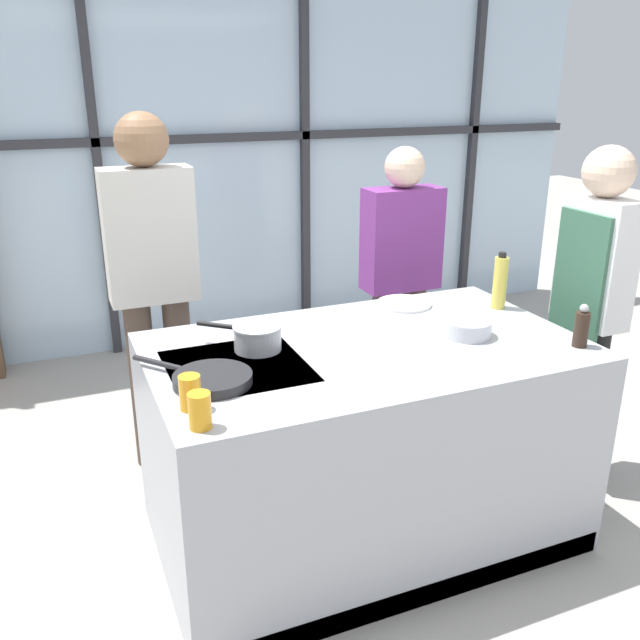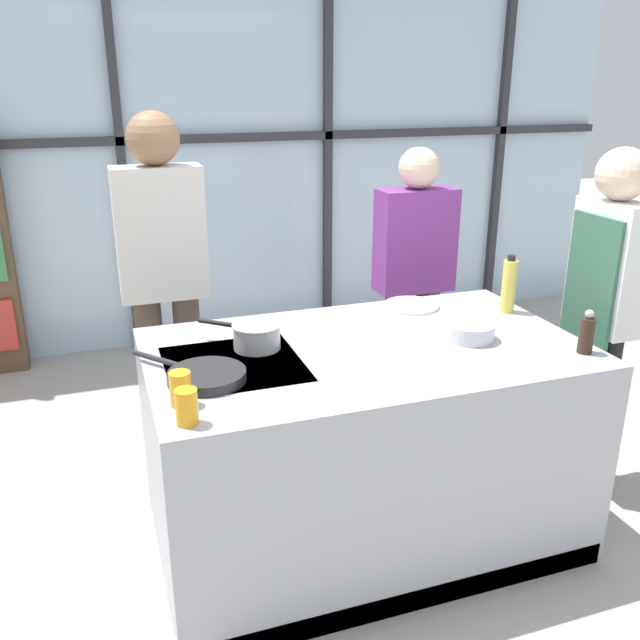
{
  "view_description": "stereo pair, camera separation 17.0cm",
  "coord_description": "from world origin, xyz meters",
  "px_view_note": "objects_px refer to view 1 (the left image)",
  "views": [
    {
      "loc": [
        -1.18,
        -2.33,
        1.97
      ],
      "look_at": [
        -0.17,
        0.1,
        1.02
      ],
      "focal_mm": 38.0,
      "sensor_mm": 36.0,
      "label": 1
    },
    {
      "loc": [
        -1.02,
        -2.39,
        1.97
      ],
      "look_at": [
        -0.17,
        0.1,
        1.02
      ],
      "focal_mm": 38.0,
      "sensor_mm": 36.0,
      "label": 2
    }
  ],
  "objects_px": {
    "mixing_bowl": "(467,327)",
    "juice_glass_far": "(190,393)",
    "frying_pan": "(211,378)",
    "oil_bottle": "(500,282)",
    "spectator_center_left": "(400,271)",
    "pepper_grinder": "(582,328)",
    "saucepan": "(257,337)",
    "white_plate": "(404,304)",
    "spectator_far_left": "(153,272)",
    "juice_glass_near": "(200,411)",
    "chef": "(590,294)"
  },
  "relations": [
    {
      "from": "chef",
      "to": "spectator_center_left",
      "type": "xyz_separation_m",
      "value": [
        -0.5,
        0.95,
        -0.08
      ]
    },
    {
      "from": "juice_glass_near",
      "to": "juice_glass_far",
      "type": "height_order",
      "value": "same"
    },
    {
      "from": "spectator_center_left",
      "to": "juice_glass_near",
      "type": "bearing_deg",
      "value": 43.05
    },
    {
      "from": "pepper_grinder",
      "to": "juice_glass_near",
      "type": "bearing_deg",
      "value": -177.27
    },
    {
      "from": "juice_glass_far",
      "to": "mixing_bowl",
      "type": "bearing_deg",
      "value": 9.87
    },
    {
      "from": "juice_glass_far",
      "to": "spectator_far_left",
      "type": "bearing_deg",
      "value": 85.66
    },
    {
      "from": "mixing_bowl",
      "to": "white_plate",
      "type": "bearing_deg",
      "value": 95.56
    },
    {
      "from": "frying_pan",
      "to": "oil_bottle",
      "type": "bearing_deg",
      "value": 11.64
    },
    {
      "from": "frying_pan",
      "to": "juice_glass_near",
      "type": "height_order",
      "value": "juice_glass_near"
    },
    {
      "from": "pepper_grinder",
      "to": "saucepan",
      "type": "bearing_deg",
      "value": 158.97
    },
    {
      "from": "spectator_far_left",
      "to": "juice_glass_near",
      "type": "bearing_deg",
      "value": 86.09
    },
    {
      "from": "spectator_center_left",
      "to": "oil_bottle",
      "type": "bearing_deg",
      "value": 96.93
    },
    {
      "from": "spectator_center_left",
      "to": "mixing_bowl",
      "type": "distance_m",
      "value": 1.07
    },
    {
      "from": "chef",
      "to": "juice_glass_far",
      "type": "xyz_separation_m",
      "value": [
        -2.0,
        -0.31,
        -0.01
      ]
    },
    {
      "from": "spectator_center_left",
      "to": "white_plate",
      "type": "bearing_deg",
      "value": 62.46
    },
    {
      "from": "spectator_center_left",
      "to": "pepper_grinder",
      "type": "bearing_deg",
      "value": 94.56
    },
    {
      "from": "spectator_center_left",
      "to": "white_plate",
      "type": "xyz_separation_m",
      "value": [
        -0.3,
        -0.58,
        0.02
      ]
    },
    {
      "from": "spectator_center_left",
      "to": "juice_glass_near",
      "type": "distance_m",
      "value": 2.05
    },
    {
      "from": "white_plate",
      "to": "oil_bottle",
      "type": "distance_m",
      "value": 0.46
    },
    {
      "from": "saucepan",
      "to": "white_plate",
      "type": "relative_size",
      "value": 1.17
    },
    {
      "from": "white_plate",
      "to": "juice_glass_near",
      "type": "distance_m",
      "value": 1.45
    },
    {
      "from": "saucepan",
      "to": "mixing_bowl",
      "type": "bearing_deg",
      "value": -12.62
    },
    {
      "from": "juice_glass_near",
      "to": "chef",
      "type": "bearing_deg",
      "value": 12.66
    },
    {
      "from": "frying_pan",
      "to": "pepper_grinder",
      "type": "xyz_separation_m",
      "value": [
        1.49,
        -0.23,
        0.06
      ]
    },
    {
      "from": "spectator_far_left",
      "to": "saucepan",
      "type": "relative_size",
      "value": 5.87
    },
    {
      "from": "mixing_bowl",
      "to": "juice_glass_far",
      "type": "height_order",
      "value": "juice_glass_far"
    },
    {
      "from": "spectator_far_left",
      "to": "juice_glass_near",
      "type": "xyz_separation_m",
      "value": [
        -0.1,
        -1.4,
        -0.08
      ]
    },
    {
      "from": "saucepan",
      "to": "oil_bottle",
      "type": "bearing_deg",
      "value": 2.77
    },
    {
      "from": "spectator_center_left",
      "to": "white_plate",
      "type": "distance_m",
      "value": 0.65
    },
    {
      "from": "spectator_center_left",
      "to": "pepper_grinder",
      "type": "xyz_separation_m",
      "value": [
        0.11,
        -1.32,
        0.09
      ]
    },
    {
      "from": "spectator_far_left",
      "to": "white_plate",
      "type": "distance_m",
      "value": 1.25
    },
    {
      "from": "chef",
      "to": "pepper_grinder",
      "type": "bearing_deg",
      "value": 133.05
    },
    {
      "from": "pepper_grinder",
      "to": "juice_glass_far",
      "type": "relative_size",
      "value": 1.53
    },
    {
      "from": "chef",
      "to": "pepper_grinder",
      "type": "height_order",
      "value": "chef"
    },
    {
      "from": "pepper_grinder",
      "to": "oil_bottle",
      "type": "bearing_deg",
      "value": 91.07
    },
    {
      "from": "white_plate",
      "to": "pepper_grinder",
      "type": "relative_size",
      "value": 1.45
    },
    {
      "from": "white_plate",
      "to": "oil_bottle",
      "type": "relative_size",
      "value": 0.97
    },
    {
      "from": "saucepan",
      "to": "juice_glass_far",
      "type": "xyz_separation_m",
      "value": [
        -0.36,
        -0.41,
        0.0
      ]
    },
    {
      "from": "spectator_center_left",
      "to": "oil_bottle",
      "type": "xyz_separation_m",
      "value": [
        0.1,
        -0.78,
        0.14
      ]
    },
    {
      "from": "chef",
      "to": "spectator_center_left",
      "type": "bearing_deg",
      "value": 28.01
    },
    {
      "from": "spectator_far_left",
      "to": "white_plate",
      "type": "xyz_separation_m",
      "value": [
        1.1,
        -0.58,
        -0.13
      ]
    },
    {
      "from": "saucepan",
      "to": "mixing_bowl",
      "type": "distance_m",
      "value": 0.9
    },
    {
      "from": "juice_glass_far",
      "to": "white_plate",
      "type": "bearing_deg",
      "value": 29.69
    },
    {
      "from": "spectator_center_left",
      "to": "frying_pan",
      "type": "bearing_deg",
      "value": 38.2
    },
    {
      "from": "juice_glass_far",
      "to": "chef",
      "type": "bearing_deg",
      "value": 8.78
    },
    {
      "from": "saucepan",
      "to": "juice_glass_near",
      "type": "bearing_deg",
      "value": -123.27
    },
    {
      "from": "spectator_far_left",
      "to": "juice_glass_near",
      "type": "relative_size",
      "value": 15.18
    },
    {
      "from": "white_plate",
      "to": "pepper_grinder",
      "type": "bearing_deg",
      "value": -61.46
    },
    {
      "from": "juice_glass_near",
      "to": "frying_pan",
      "type": "bearing_deg",
      "value": 70.22
    },
    {
      "from": "spectator_center_left",
      "to": "saucepan",
      "type": "distance_m",
      "value": 1.41
    }
  ]
}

